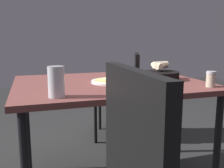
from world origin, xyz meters
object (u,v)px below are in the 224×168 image
Objects in this scene: dining_table at (110,91)px; beer_glass at (56,83)px; pizza_plate at (111,81)px; pepper_shaker at (211,80)px; bread_basket at (161,74)px; chair_near at (124,90)px.

beer_glass is at bearing -47.14° from dining_table.
pizza_plate is at bearing 129.47° from beer_glass.
beer_glass is at bearing -90.40° from pepper_shaker.
bread_basket is 0.90m from chair_near.
dining_table is at bearing -125.41° from pepper_shaker.
dining_table is at bearing 132.86° from beer_glass.
bread_basket is at bearing 113.79° from beer_glass.
dining_table is 0.36m from bread_basket.
bread_basket is 1.63× the size of beer_glass.
dining_table is at bearing -26.46° from chair_near.
pizza_plate is 1.77× the size of beer_glass.
bread_basket is at bearing -156.42° from pepper_shaker.
chair_near is at bearing 153.54° from dining_table.
chair_near reaches higher than bread_basket.
bread_basket is 2.65× the size of pepper_shaker.
chair_near is (-1.17, -0.07, -0.28)m from pepper_shaker.
dining_table is 1.37× the size of chair_near.
dining_table is 0.08m from pizza_plate.
pizza_plate is 0.35m from bread_basket.
beer_glass reaches higher than dining_table.
beer_glass reaches higher than pizza_plate.
bread_basket is (0.03, 0.35, 0.10)m from dining_table.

